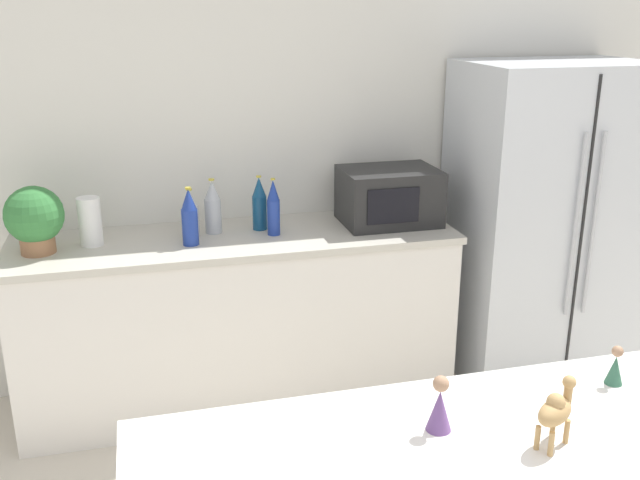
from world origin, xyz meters
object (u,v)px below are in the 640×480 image
object	(u,v)px
microwave	(389,196)
back_bottle_2	(259,204)
paper_towel_roll	(90,221)
wise_man_figurine_blue	(615,368)
back_bottle_1	(190,218)
back_bottle_3	(213,207)
camel_figurine	(556,410)
wise_man_figurine_crimson	(440,407)
back_bottle_0	(273,208)
back_bottle_4	(190,214)
refrigerator	(544,222)
potted_plant	(34,218)

from	to	relation	value
microwave	back_bottle_2	xyz separation A→B (m)	(-0.66, 0.05, -0.01)
paper_towel_roll	wise_man_figurine_blue	world-z (taller)	paper_towel_roll
back_bottle_1	back_bottle_3	distance (m)	0.20
camel_figurine	wise_man_figurine_crimson	xyz separation A→B (m)	(-0.24, 0.13, -0.03)
wise_man_figurine_blue	wise_man_figurine_crimson	world-z (taller)	wise_man_figurine_crimson
microwave	wise_man_figurine_crimson	bearing A→B (deg)	-106.05
back_bottle_0	wise_man_figurine_crimson	size ratio (longest dim) A/B	1.88
back_bottle_1	back_bottle_3	xyz separation A→B (m)	(0.12, 0.16, -0.00)
back_bottle_1	back_bottle_3	size ratio (longest dim) A/B	1.02
back_bottle_1	back_bottle_4	world-z (taller)	back_bottle_1
refrigerator	back_bottle_0	world-z (taller)	refrigerator
refrigerator	wise_man_figurine_blue	distance (m)	1.93
wise_man_figurine_blue	potted_plant	bearing A→B (deg)	134.31
paper_towel_roll	back_bottle_2	bearing A→B (deg)	3.33
wise_man_figurine_blue	wise_man_figurine_crimson	xyz separation A→B (m)	(-0.57, -0.09, 0.01)
microwave	back_bottle_1	size ratio (longest dim) A/B	1.74
microwave	wise_man_figurine_blue	bearing A→B (deg)	-89.30
potted_plant	wise_man_figurine_blue	bearing A→B (deg)	-45.69
back_bottle_3	wise_man_figurine_crimson	size ratio (longest dim) A/B	1.82
back_bottle_1	wise_man_figurine_blue	size ratio (longest dim) A/B	2.39
refrigerator	potted_plant	xyz separation A→B (m)	(-2.55, 0.02, 0.21)
back_bottle_1	wise_man_figurine_blue	distance (m)	1.99
refrigerator	back_bottle_4	size ratio (longest dim) A/B	7.10
potted_plant	back_bottle_2	world-z (taller)	potted_plant
potted_plant	back_bottle_3	xyz separation A→B (m)	(0.80, 0.10, -0.04)
back_bottle_1	back_bottle_2	bearing A→B (deg)	23.83
refrigerator	microwave	size ratio (longest dim) A/B	3.51
paper_towel_roll	microwave	size ratio (longest dim) A/B	0.48
potted_plant	paper_towel_roll	bearing A→B (deg)	13.27
potted_plant	wise_man_figurine_crimson	world-z (taller)	potted_plant
camel_figurine	paper_towel_roll	bearing A→B (deg)	119.71
microwave	back_bottle_3	xyz separation A→B (m)	(-0.89, 0.05, -0.01)
refrigerator	back_bottle_0	distance (m)	1.48
wise_man_figurine_blue	refrigerator	bearing A→B (deg)	64.12
back_bottle_0	back_bottle_2	distance (m)	0.11
back_bottle_0	back_bottle_1	size ratio (longest dim) A/B	1.02
camel_figurine	wise_man_figurine_crimson	distance (m)	0.27
paper_towel_roll	microwave	bearing A→B (deg)	-0.17
refrigerator	back_bottle_1	size ratio (longest dim) A/B	6.10
camel_figurine	potted_plant	bearing A→B (deg)	125.10
paper_towel_roll	wise_man_figurine_crimson	size ratio (longest dim) A/B	1.53
back_bottle_2	back_bottle_3	distance (m)	0.23
back_bottle_3	wise_man_figurine_crimson	bearing A→B (deg)	-79.96
paper_towel_roll	back_bottle_0	bearing A→B (deg)	-3.77
back_bottle_3	camel_figurine	xyz separation A→B (m)	(0.59, -2.08, 0.03)
paper_towel_roll	microwave	xyz separation A→B (m)	(1.46, -0.00, 0.03)
refrigerator	back_bottle_1	world-z (taller)	refrigerator
back_bottle_1	back_bottle_2	xyz separation A→B (m)	(0.35, 0.16, -0.00)
refrigerator	microwave	world-z (taller)	refrigerator
microwave	back_bottle_3	distance (m)	0.89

